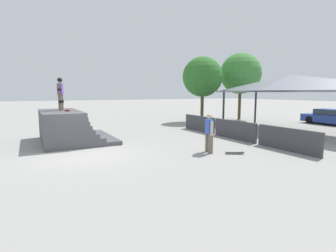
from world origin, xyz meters
TOP-DOWN VIEW (x-y plane):
  - ground_plane at (0.00, 0.00)m, footprint 160.00×160.00m
  - quarter_pipe_ramp at (-3.47, -0.23)m, footprint 4.57×3.58m
  - skater_on_deck at (-3.84, -0.41)m, footprint 0.75×0.38m
  - skateboard_on_deck at (-3.12, -0.20)m, footprint 0.78×0.21m
  - bystander_walking at (2.19, 4.94)m, footprint 0.69×0.35m
  - skateboard_on_ground at (2.96, 5.76)m, footprint 0.57×0.77m
  - barrier_fence at (0.12, 8.28)m, footprint 10.20×0.12m
  - pavilion_shelter at (-0.53, 13.66)m, footprint 10.87×4.17m
  - tree_beside_pavilion at (-7.98, 11.80)m, footprint 3.53×3.53m
  - tree_far_back at (-7.90, 16.18)m, footprint 3.89×3.89m
  - parked_car_blue at (-1.21, 19.84)m, footprint 4.44×1.94m

SIDE VIEW (x-z plane):
  - ground_plane at x=0.00m, z-range 0.00..0.00m
  - skateboard_on_ground at x=2.96m, z-range 0.01..0.10m
  - barrier_fence at x=0.12m, z-range 0.00..1.05m
  - parked_car_blue at x=-1.21m, z-range -0.03..1.24m
  - quarter_pipe_ramp at x=-3.47m, z-range -0.09..1.58m
  - bystander_walking at x=2.19m, z-range 0.10..1.82m
  - skateboard_on_deck at x=-3.12m, z-range 1.69..1.78m
  - skater_on_deck at x=-3.84m, z-range 1.80..3.55m
  - pavilion_shelter at x=-0.53m, z-range 1.32..5.13m
  - tree_beside_pavilion at x=-7.98m, z-range 1.11..6.88m
  - tree_far_back at x=-7.90m, z-range 1.23..7.61m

